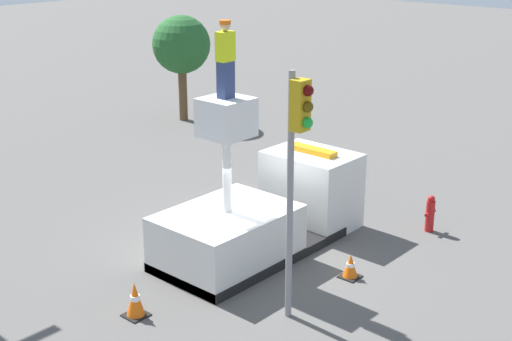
{
  "coord_description": "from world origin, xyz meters",
  "views": [
    {
      "loc": [
        -12.23,
        -10.99,
        7.83
      ],
      "look_at": [
        -1.3,
        -1.32,
        2.84
      ],
      "focal_mm": 50.0,
      "sensor_mm": 36.0,
      "label": 1
    }
  ],
  "objects_px": {
    "worker": "(225,59)",
    "fire_hydrant": "(430,214)",
    "bucket_truck": "(264,215)",
    "traffic_cone_curbside": "(350,267)",
    "tree_left_bg": "(181,45)",
    "traffic_cone_rear": "(135,300)",
    "traffic_light_pole": "(296,149)"
  },
  "relations": [
    {
      "from": "tree_left_bg",
      "to": "traffic_cone_curbside",
      "type": "bearing_deg",
      "value": -118.41
    },
    {
      "from": "worker",
      "to": "traffic_cone_curbside",
      "type": "bearing_deg",
      "value": -62.28
    },
    {
      "from": "bucket_truck",
      "to": "tree_left_bg",
      "type": "height_order",
      "value": "tree_left_bg"
    },
    {
      "from": "worker",
      "to": "traffic_cone_rear",
      "type": "bearing_deg",
      "value": -175.61
    },
    {
      "from": "bucket_truck",
      "to": "worker",
      "type": "xyz_separation_m",
      "value": [
        -1.32,
        0.0,
        4.15
      ]
    },
    {
      "from": "bucket_truck",
      "to": "traffic_cone_curbside",
      "type": "height_order",
      "value": "bucket_truck"
    },
    {
      "from": "bucket_truck",
      "to": "traffic_light_pole",
      "type": "xyz_separation_m",
      "value": [
        -2.25,
        -2.79,
        2.84
      ]
    },
    {
      "from": "bucket_truck",
      "to": "traffic_cone_curbside",
      "type": "relative_size",
      "value": 9.91
    },
    {
      "from": "bucket_truck",
      "to": "tree_left_bg",
      "type": "xyz_separation_m",
      "value": [
        7.44,
        10.98,
        2.29
      ]
    },
    {
      "from": "traffic_cone_rear",
      "to": "tree_left_bg",
      "type": "bearing_deg",
      "value": 43.41
    },
    {
      "from": "fire_hydrant",
      "to": "traffic_cone_curbside",
      "type": "bearing_deg",
      "value": 178.98
    },
    {
      "from": "bucket_truck",
      "to": "traffic_light_pole",
      "type": "relative_size",
      "value": 1.11
    },
    {
      "from": "tree_left_bg",
      "to": "bucket_truck",
      "type": "bearing_deg",
      "value": -124.13
    },
    {
      "from": "bucket_truck",
      "to": "traffic_cone_rear",
      "type": "relative_size",
      "value": 7.49
    },
    {
      "from": "traffic_cone_curbside",
      "to": "fire_hydrant",
      "type": "bearing_deg",
      "value": -1.02
    },
    {
      "from": "traffic_light_pole",
      "to": "traffic_cone_rear",
      "type": "distance_m",
      "value": 4.74
    },
    {
      "from": "worker",
      "to": "fire_hydrant",
      "type": "bearing_deg",
      "value": -28.14
    },
    {
      "from": "worker",
      "to": "fire_hydrant",
      "type": "distance_m",
      "value": 7.32
    },
    {
      "from": "worker",
      "to": "tree_left_bg",
      "type": "height_order",
      "value": "worker"
    },
    {
      "from": "traffic_light_pole",
      "to": "traffic_cone_rear",
      "type": "bearing_deg",
      "value": 130.35
    },
    {
      "from": "traffic_cone_curbside",
      "to": "traffic_cone_rear",
      "type": "bearing_deg",
      "value": 151.77
    },
    {
      "from": "traffic_light_pole",
      "to": "traffic_cone_curbside",
      "type": "relative_size",
      "value": 8.92
    },
    {
      "from": "bucket_truck",
      "to": "tree_left_bg",
      "type": "bearing_deg",
      "value": 55.87
    },
    {
      "from": "bucket_truck",
      "to": "traffic_cone_curbside",
      "type": "distance_m",
      "value": 2.72
    },
    {
      "from": "bucket_truck",
      "to": "traffic_cone_rear",
      "type": "xyz_separation_m",
      "value": [
        -4.42,
        -0.24,
        -0.52
      ]
    },
    {
      "from": "bucket_truck",
      "to": "fire_hydrant",
      "type": "bearing_deg",
      "value": -35.88
    },
    {
      "from": "traffic_cone_rear",
      "to": "fire_hydrant",
      "type": "bearing_deg",
      "value": -16.86
    },
    {
      "from": "traffic_cone_rear",
      "to": "traffic_cone_curbside",
      "type": "xyz_separation_m",
      "value": [
        4.49,
        -2.41,
        -0.1
      ]
    },
    {
      "from": "tree_left_bg",
      "to": "fire_hydrant",
      "type": "bearing_deg",
      "value": -105.1
    },
    {
      "from": "fire_hydrant",
      "to": "worker",
      "type": "bearing_deg",
      "value": 151.86
    },
    {
      "from": "bucket_truck",
      "to": "traffic_cone_rear",
      "type": "bearing_deg",
      "value": -176.92
    },
    {
      "from": "traffic_cone_curbside",
      "to": "traffic_light_pole",
      "type": "bearing_deg",
      "value": -176.56
    }
  ]
}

